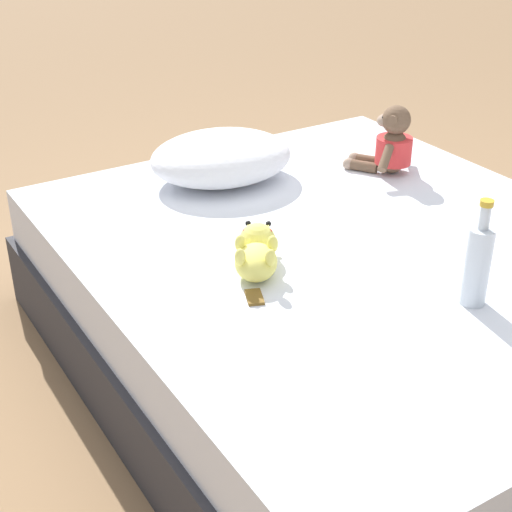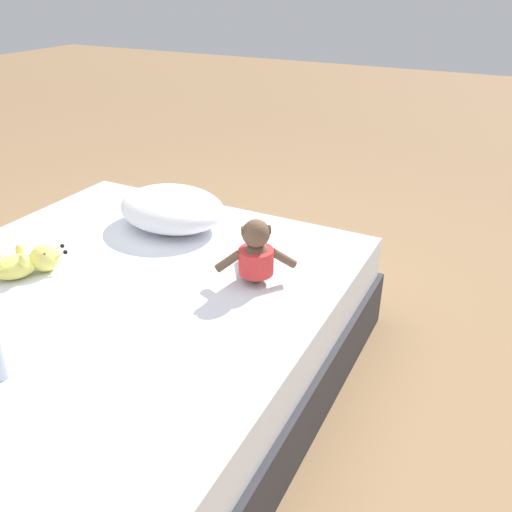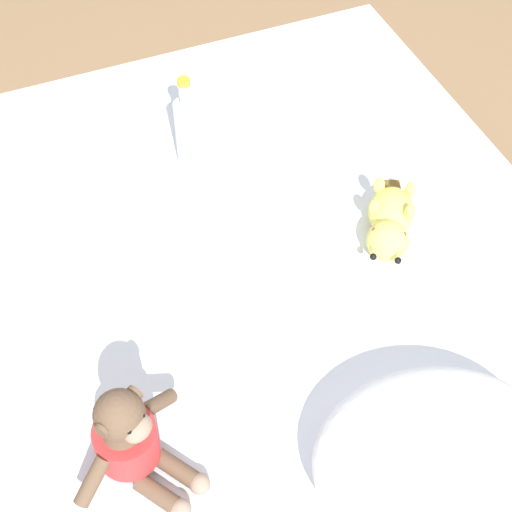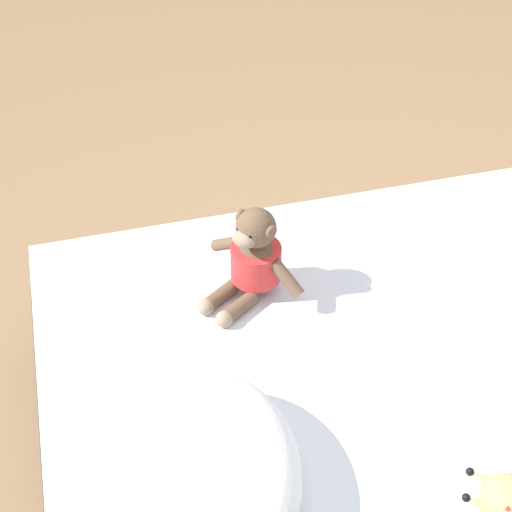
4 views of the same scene
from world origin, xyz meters
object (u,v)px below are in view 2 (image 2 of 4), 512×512
(bed, at_px, (101,349))
(pillow, at_px, (172,208))
(plush_monkey, at_px, (256,255))
(plush_yellow_creature, at_px, (27,262))

(bed, xyz_separation_m, pillow, (-0.09, 0.60, 0.29))
(bed, distance_m, plush_monkey, 0.63)
(bed, height_order, plush_yellow_creature, plush_yellow_creature)
(bed, bearing_deg, pillow, 98.95)
(pillow, bearing_deg, plush_monkey, -24.78)
(pillow, height_order, plush_monkey, plush_monkey)
(plush_monkey, distance_m, plush_yellow_creature, 0.81)
(bed, height_order, plush_monkey, plush_monkey)
(plush_yellow_creature, bearing_deg, pillow, 69.23)
(pillow, xyz_separation_m, plush_yellow_creature, (-0.22, -0.58, -0.03))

